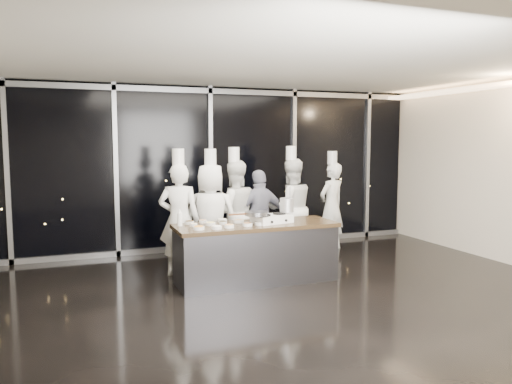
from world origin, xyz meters
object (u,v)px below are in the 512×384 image
at_px(frying_pan, 256,214).
at_px(stock_pot, 287,205).
at_px(chef_center, 234,212).
at_px(chef_right, 291,208).
at_px(chef_left, 211,217).
at_px(guest, 260,217).
at_px(demo_counter, 256,252).
at_px(stove, 272,219).
at_px(chef_side, 331,205).
at_px(chef_far_left, 179,218).

distance_m(frying_pan, stock_pot, 0.61).
xyz_separation_m(chef_center, chef_right, (1.14, 0.12, 0.01)).
bearing_deg(chef_left, stock_pot, 165.10).
bearing_deg(chef_right, guest, 19.33).
bearing_deg(demo_counter, guest, 65.58).
bearing_deg(stove, demo_counter, 160.53).
xyz_separation_m(stove, guest, (0.23, 1.09, -0.14)).
bearing_deg(chef_side, demo_counter, 14.98).
height_order(chef_far_left, guest, chef_far_left).
bearing_deg(chef_side, guest, -3.75).
distance_m(stock_pot, chef_left, 1.29).
relative_size(demo_counter, chef_side, 1.27).
bearing_deg(frying_pan, stove, 0.29).
xyz_separation_m(demo_counter, frying_pan, (-0.04, -0.10, 0.62)).
bearing_deg(frying_pan, chef_left, 101.27).
bearing_deg(stock_pot, guest, 93.08).
relative_size(stock_pot, chef_right, 0.11).
bearing_deg(guest, chef_right, -168.52).
relative_size(stove, chef_far_left, 0.32).
relative_size(frying_pan, chef_left, 0.31).
bearing_deg(chef_far_left, chef_side, -146.21).
bearing_deg(stove, guest, 64.24).
height_order(frying_pan, guest, guest).
xyz_separation_m(chef_far_left, chef_right, (2.18, 0.49, 0.00)).
bearing_deg(chef_center, demo_counter, 91.75).
bearing_deg(chef_left, chef_far_left, 24.66).
bearing_deg(chef_left, chef_right, -142.03).
height_order(frying_pan, chef_left, chef_left).
xyz_separation_m(frying_pan, chef_center, (0.08, 1.27, -0.16)).
xyz_separation_m(stove, frying_pan, (-0.29, -0.07, 0.10)).
height_order(demo_counter, chef_side, chef_side).
bearing_deg(chef_side, chef_center, -9.66).
bearing_deg(chef_left, frying_pan, 137.14).
bearing_deg(stove, chef_left, 116.68).
bearing_deg(stove, chef_far_left, 132.87).
xyz_separation_m(chef_left, chef_side, (2.68, 0.78, -0.03)).
relative_size(stove, stock_pot, 2.99).
height_order(stove, guest, guest).
distance_m(stove, chef_right, 1.61).
bearing_deg(guest, frying_pan, 59.23).
height_order(chef_far_left, chef_side, chef_far_left).
bearing_deg(frying_pan, demo_counter, 52.66).
relative_size(chef_far_left, chef_side, 1.04).
relative_size(stove, frying_pan, 1.04).
height_order(chef_far_left, chef_center, chef_center).
bearing_deg(demo_counter, chef_center, 87.97).
height_order(chef_left, chef_right, chef_right).
distance_m(guest, chef_side, 1.80).
bearing_deg(frying_pan, stock_pot, 1.62).
height_order(chef_left, chef_center, chef_center).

